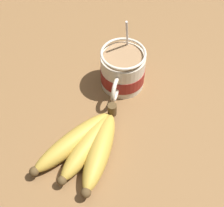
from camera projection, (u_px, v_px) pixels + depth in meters
The scene contains 3 objects.
table at pixel (110, 105), 73.98cm from camera, with size 134.53×134.53×2.73cm.
coffee_mug at pixel (123, 71), 72.89cm from camera, with size 15.17×10.50×17.14cm.
banana_bunch at pixel (87, 146), 63.23cm from camera, with size 21.08×15.01×4.47cm.
Camera 1 is at (43.06, 12.43, 60.24)cm, focal length 50.00 mm.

